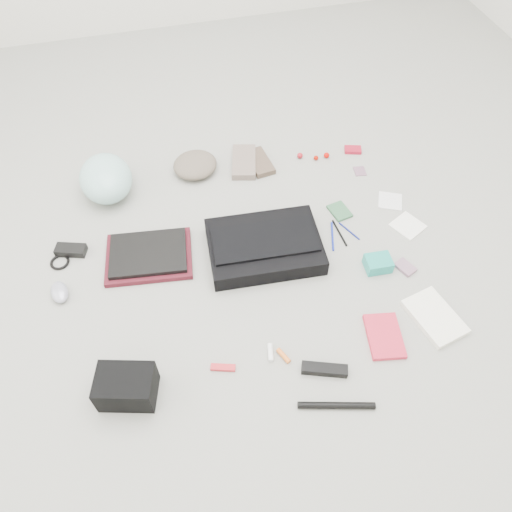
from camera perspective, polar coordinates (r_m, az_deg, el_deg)
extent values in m
plane|color=gray|center=(2.03, 0.00, -0.87)|extent=(4.00, 4.00, 0.00)
cube|color=black|center=(2.04, 0.97, 1.10)|extent=(0.48, 0.36, 0.08)
cube|color=black|center=(2.01, 0.99, 1.89)|extent=(0.43, 0.22, 0.01)
cube|color=#4F131D|center=(2.09, -12.12, -0.05)|extent=(0.38, 0.30, 0.02)
cube|color=black|center=(2.07, -12.22, 0.32)|extent=(0.33, 0.26, 0.02)
ellipsoid|color=#ABE3DD|center=(2.34, -16.78, 8.49)|extent=(0.25, 0.30, 0.17)
ellipsoid|color=#66594C|center=(2.40, -6.98, 10.30)|extent=(0.27, 0.26, 0.07)
cube|color=#7B695E|center=(2.43, -1.39, 10.69)|extent=(0.16, 0.24, 0.03)
cube|color=brown|center=(2.43, 0.39, 10.68)|extent=(0.12, 0.20, 0.03)
cube|color=black|center=(2.19, -20.40, 0.64)|extent=(0.13, 0.09, 0.03)
torus|color=black|center=(2.18, -21.52, -0.66)|extent=(0.10, 0.10, 0.01)
ellipsoid|color=#9A9AAE|center=(2.07, -21.55, -3.85)|extent=(0.08, 0.12, 0.04)
cube|color=black|center=(1.75, -14.59, -14.25)|extent=(0.22, 0.18, 0.12)
cube|color=red|center=(1.79, -3.79, -12.60)|extent=(0.09, 0.05, 0.01)
cylinder|color=white|center=(1.81, 1.66, -10.97)|extent=(0.03, 0.07, 0.02)
cylinder|color=orange|center=(1.81, 3.16, -11.31)|extent=(0.04, 0.06, 0.02)
cube|color=black|center=(1.79, 7.83, -12.72)|extent=(0.16, 0.09, 0.03)
cylinder|color=black|center=(1.75, 9.17, -16.51)|extent=(0.25, 0.09, 0.02)
cube|color=#E32842|center=(1.90, 14.45, -8.87)|extent=(0.15, 0.20, 0.02)
cube|color=white|center=(1.99, 19.73, -6.57)|extent=(0.19, 0.25, 0.02)
cube|color=#2E5B3A|center=(2.24, 9.53, 5.07)|extent=(0.09, 0.11, 0.01)
cylinder|color=#132297|center=(2.14, 8.73, 2.25)|extent=(0.06, 0.15, 0.01)
cylinder|color=black|center=(2.16, 9.53, 2.62)|extent=(0.02, 0.15, 0.01)
cylinder|color=navy|center=(2.18, 10.61, 2.81)|extent=(0.06, 0.11, 0.01)
cube|color=teal|center=(2.06, 13.77, -0.83)|extent=(0.11, 0.09, 0.05)
cube|color=gray|center=(2.10, 16.68, -1.24)|extent=(0.08, 0.09, 0.01)
cube|color=silver|center=(2.34, 15.08, 6.09)|extent=(0.14, 0.14, 0.01)
cube|color=white|center=(2.26, 16.96, 3.33)|extent=(0.16, 0.16, 0.01)
sphere|color=maroon|center=(2.48, 5.05, 11.36)|extent=(0.03, 0.03, 0.03)
sphere|color=#9E0C00|center=(2.48, 6.87, 11.07)|extent=(0.03, 0.03, 0.02)
sphere|color=#C30600|center=(2.49, 8.06, 11.33)|extent=(0.03, 0.03, 0.03)
cube|color=#A9152B|center=(2.55, 11.01, 11.83)|extent=(0.09, 0.07, 0.02)
cube|color=#865C73|center=(2.45, 11.78, 9.48)|extent=(0.06, 0.07, 0.00)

